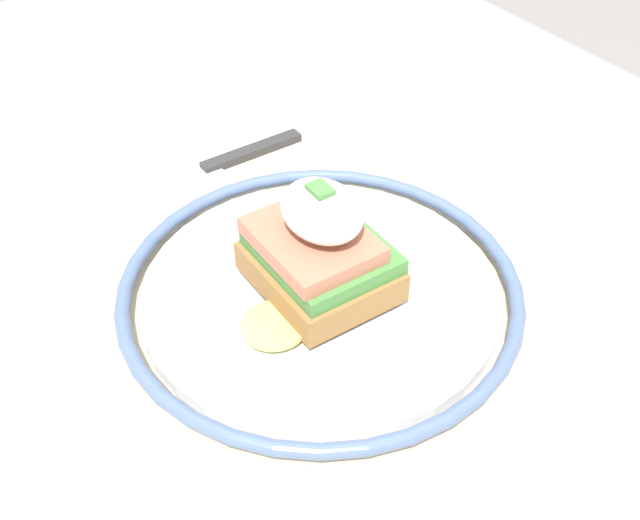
% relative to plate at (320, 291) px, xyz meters
% --- Properties ---
extents(dining_table, '(1.16, 0.75, 0.76)m').
position_rel_plate_xyz_m(dining_table, '(0.02, -0.05, -0.12)').
color(dining_table, '#C6B28E').
rests_on(dining_table, ground_plane).
extents(plate, '(0.27, 0.27, 0.02)m').
position_rel_plate_xyz_m(plate, '(0.00, 0.00, 0.00)').
color(plate, silver).
rests_on(plate, dining_table).
extents(sandwich, '(0.09, 0.11, 0.08)m').
position_rel_plate_xyz_m(sandwich, '(0.00, 0.00, 0.04)').
color(sandwich, olive).
rests_on(sandwich, plate).
extents(fork, '(0.05, 0.14, 0.00)m').
position_rel_plate_xyz_m(fork, '(-0.17, 0.01, -0.01)').
color(fork, silver).
rests_on(fork, dining_table).
extents(knife, '(0.02, 0.20, 0.01)m').
position_rel_plate_xyz_m(knife, '(0.17, -0.02, -0.01)').
color(knife, '#2D2D2D').
rests_on(knife, dining_table).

